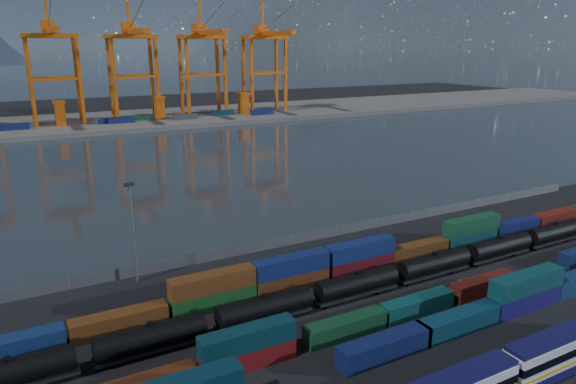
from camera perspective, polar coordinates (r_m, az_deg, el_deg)
name	(u,v)px	position (r m, az deg, el deg)	size (l,w,h in m)	color
ground	(385,307)	(78.18, 10.76, -12.46)	(700.00, 700.00, 0.00)	black
harbor_water	(177,165)	(167.87, -12.27, 2.92)	(700.00, 700.00, 0.00)	#283239
far_quay	(115,121)	(268.75, -18.72, 7.46)	(700.00, 70.00, 2.00)	#514F4C
container_row_south	(279,375)	(59.11, -1.00, -19.69)	(127.88, 2.62, 5.59)	#424547
container_row_mid	(391,312)	(73.92, 11.35, -12.94)	(140.05, 2.40, 5.11)	#434548
container_row_north	(354,262)	(87.14, 7.40, -7.68)	(141.97, 2.58, 5.49)	navy
tanker_string	(357,284)	(79.26, 7.66, -10.13)	(138.13, 3.04, 4.34)	black
waterfront_fence	(293,240)	(98.83, 0.55, -5.30)	(160.12, 0.12, 2.20)	#595B5E
yard_light_mast	(133,227)	(84.55, -16.88, -3.77)	(1.60, 0.40, 16.60)	slate
gantry_cranes	(93,47)	(258.69, -20.85, 14.86)	(197.82, 43.82, 59.34)	#D45A0E
quay_containers	(95,122)	(252.55, -20.64, 7.31)	(172.58, 10.99, 2.60)	navy
straddle_carriers	(112,110)	(257.71, -19.00, 8.64)	(140.00, 7.00, 11.10)	#D45A0E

